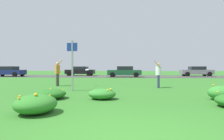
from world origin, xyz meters
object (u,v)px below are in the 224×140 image
sign_post_near_path (72,60)px  car_black_center_right (80,71)px  person_thrower_orange_shirt (57,72)px  person_catcher_white_shirt (158,73)px  car_navy_rightmost (9,71)px  car_dark_green_center_left (125,72)px  frisbee_pale_blue (87,70)px  car_gray_leftmost (196,71)px

sign_post_near_path → car_black_center_right: bearing=103.8°
person_thrower_orange_shirt → person_catcher_white_shirt: 6.68m
sign_post_near_path → car_navy_rightmost: bearing=133.0°
sign_post_near_path → car_dark_green_center_left: bearing=80.7°
car_dark_green_center_left → car_black_center_right: 7.92m
frisbee_pale_blue → car_black_center_right: 16.87m
frisbee_pale_blue → car_gray_leftmost: 20.72m
person_thrower_orange_shirt → frisbee_pale_blue: 2.03m
car_gray_leftmost → car_black_center_right: size_ratio=1.00×
car_black_center_right → car_navy_rightmost: 10.23m
car_navy_rightmost → person_catcher_white_shirt: bearing=-34.9°
sign_post_near_path → car_gray_leftmost: size_ratio=0.60×
car_black_center_right → car_navy_rightmost: (-9.58, -3.57, 0.00)m
sign_post_near_path → person_thrower_orange_shirt: bearing=126.2°
person_catcher_white_shirt → frisbee_pale_blue: bearing=171.8°
sign_post_near_path → car_dark_green_center_left: (2.48, 15.19, -0.89)m
person_thrower_orange_shirt → car_navy_rightmost: person_thrower_orange_shirt is taller
person_thrower_orange_shirt → car_black_center_right: (-2.77, 16.27, -0.24)m
person_catcher_white_shirt → frisbee_pale_blue: person_catcher_white_shirt is taller
person_thrower_orange_shirt → car_gray_leftmost: size_ratio=0.41×
person_thrower_orange_shirt → car_dark_green_center_left: size_ratio=0.41×
person_thrower_orange_shirt → frisbee_pale_blue: person_thrower_orange_shirt is taller
sign_post_near_path → car_dark_green_center_left: sign_post_near_path is taller
sign_post_near_path → frisbee_pale_blue: sign_post_near_path is taller
car_black_center_right → frisbee_pale_blue: bearing=-73.5°
car_gray_leftmost → person_catcher_white_shirt: bearing=-116.3°
person_thrower_orange_shirt → person_catcher_white_shirt: size_ratio=1.08×
person_catcher_white_shirt → car_gray_leftmost: bearing=63.7°
person_thrower_orange_shirt → car_navy_rightmost: size_ratio=0.41×
frisbee_pale_blue → sign_post_near_path: bearing=-94.5°
car_navy_rightmost → car_black_center_right: bearing=20.4°
person_catcher_white_shirt → car_navy_rightmost: person_catcher_white_shirt is taller
sign_post_near_path → frisbee_pale_blue: (0.20, 2.59, -0.52)m
car_gray_leftmost → person_thrower_orange_shirt: bearing=-132.6°
car_black_center_right → person_thrower_orange_shirt: bearing=-80.3°
car_gray_leftmost → car_navy_rightmost: bearing=-172.6°
sign_post_near_path → car_gray_leftmost: bearing=54.9°
car_gray_leftmost → car_dark_green_center_left: size_ratio=1.00×
sign_post_near_path → person_thrower_orange_shirt: sign_post_near_path is taller
person_thrower_orange_shirt → car_dark_green_center_left: person_thrower_orange_shirt is taller
person_catcher_white_shirt → sign_post_near_path: bearing=-158.3°
frisbee_pale_blue → car_navy_rightmost: car_navy_rightmost is taller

